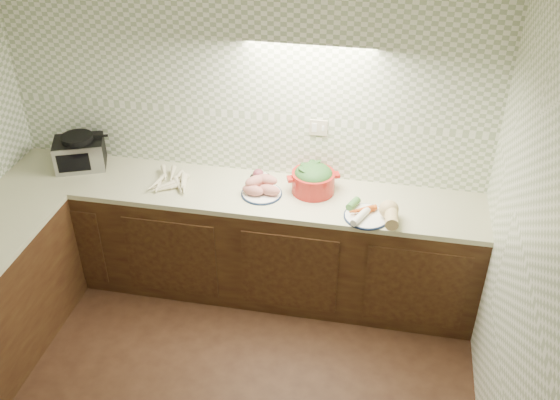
% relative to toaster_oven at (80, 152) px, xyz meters
% --- Properties ---
extents(room, '(3.60, 3.60, 2.60)m').
position_rel_toaster_oven_xyz_m(room, '(1.27, -1.61, 0.61)').
color(room, black).
rests_on(room, ground).
extents(counter, '(3.60, 3.60, 0.90)m').
position_rel_toaster_oven_xyz_m(counter, '(0.59, -0.93, -0.57)').
color(counter, black).
rests_on(counter, ground).
extents(toaster_oven, '(0.45, 0.40, 0.26)m').
position_rel_toaster_oven_xyz_m(toaster_oven, '(0.00, 0.00, 0.00)').
color(toaster_oven, black).
rests_on(toaster_oven, counter).
extents(parsnip_pile, '(0.33, 0.35, 0.07)m').
position_rel_toaster_oven_xyz_m(parsnip_pile, '(0.76, -0.14, -0.09)').
color(parsnip_pile, beige).
rests_on(parsnip_pile, counter).
extents(sweet_potato_plate, '(0.30, 0.30, 0.14)m').
position_rel_toaster_oven_xyz_m(sweet_potato_plate, '(1.46, -0.12, -0.07)').
color(sweet_potato_plate, '#0E1B38').
rests_on(sweet_potato_plate, counter).
extents(onion_bowl, '(0.15, 0.15, 0.12)m').
position_rel_toaster_oven_xyz_m(onion_bowl, '(1.42, 0.01, -0.08)').
color(onion_bowl, black).
rests_on(onion_bowl, counter).
extents(dutch_oven, '(0.41, 0.41, 0.22)m').
position_rel_toaster_oven_xyz_m(dutch_oven, '(1.82, -0.02, -0.02)').
color(dutch_oven, '#AB1C15').
rests_on(dutch_oven, counter).
extents(veg_plate, '(0.38, 0.32, 0.14)m').
position_rel_toaster_oven_xyz_m(veg_plate, '(2.30, -0.27, -0.07)').
color(veg_plate, '#0E1B38').
rests_on(veg_plate, counter).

